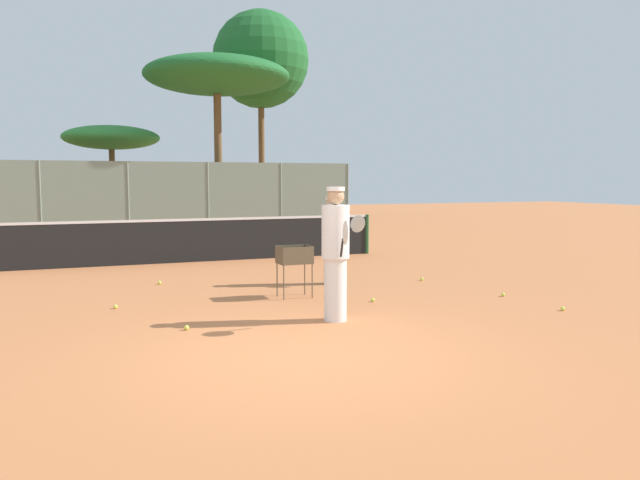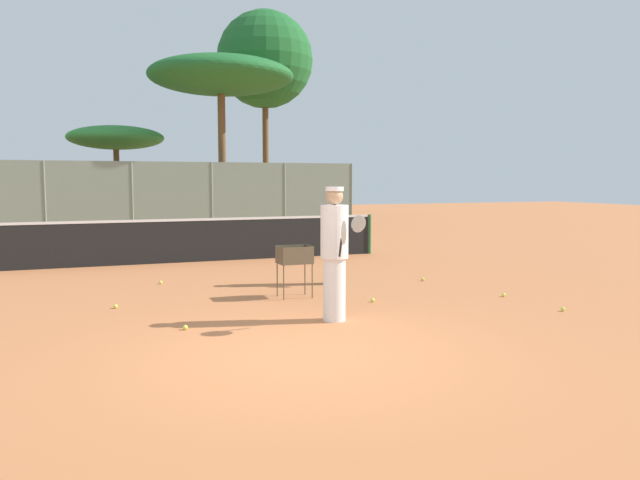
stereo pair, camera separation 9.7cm
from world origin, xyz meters
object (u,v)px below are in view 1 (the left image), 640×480
Objects in this scene: player_red_cap at (332,239)px; ball_cart at (294,259)px; tennis_net at (176,240)px; player_white_outfit at (336,252)px; parked_car at (129,209)px.

player_red_cap is 1.56m from ball_cart.
player_white_outfit is (1.09, -7.18, 0.43)m from tennis_net.
tennis_net reaches higher than ball_cart.
tennis_net is 5.40m from ball_cart.
player_red_cap is 1.90× the size of ball_cart.
player_white_outfit is 3.18m from player_red_cap.
player_white_outfit is 1.93m from ball_cart.
tennis_net is 6.18× the size of player_red_cap.
player_white_outfit reaches higher than tennis_net.
tennis_net is 4.83m from player_red_cap.
player_white_outfit is at bearing -69.69° from player_red_cap.
parked_car is (-2.02, 19.48, -0.21)m from player_red_cap.
ball_cart is at bearing -77.76° from tennis_net.
ball_cart is at bearing -171.58° from player_white_outfit.
player_white_outfit is at bearing -81.37° from tennis_net.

